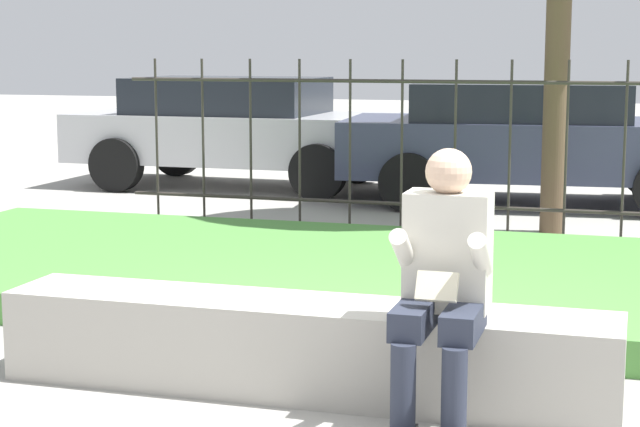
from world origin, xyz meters
TOP-DOWN VIEW (x-y plane):
  - ground_plane at (0.00, 0.00)m, footprint 60.00×60.00m
  - stone_bench at (-0.24, 0.00)m, footprint 3.09×0.51m
  - person_seated_reader at (0.50, -0.29)m, footprint 0.42×0.73m
  - grass_berm at (0.00, 2.30)m, footprint 8.69×3.21m
  - iron_fence at (0.00, 4.40)m, footprint 6.69×0.03m
  - car_parked_center at (0.18, 7.02)m, footprint 4.30×2.22m
  - car_parked_left at (-3.45, 7.43)m, footprint 4.11×1.95m

SIDE VIEW (x-z plane):
  - ground_plane at x=0.00m, z-range 0.00..0.00m
  - grass_berm at x=0.00m, z-range 0.00..0.20m
  - stone_bench at x=-0.24m, z-range -0.03..0.44m
  - person_seated_reader at x=0.50m, z-range 0.06..1.32m
  - car_parked_center at x=0.18m, z-range 0.06..1.39m
  - car_parked_left at x=-3.45m, z-range 0.06..1.40m
  - iron_fence at x=0.00m, z-range 0.03..1.64m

